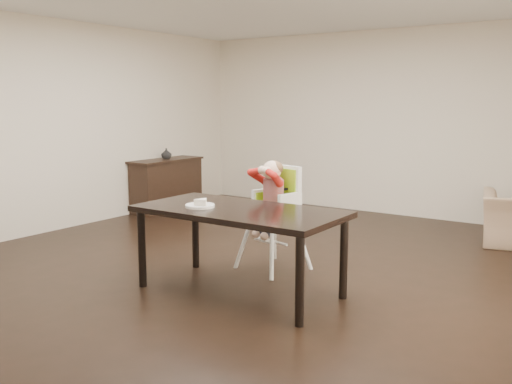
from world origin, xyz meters
TOP-DOWN VIEW (x-y plane):
  - ground at (0.00, 0.00)m, footprint 7.00×7.00m
  - room_walls at (0.00, 0.00)m, footprint 6.02×7.02m
  - dining_table at (0.42, -0.63)m, footprint 1.80×0.90m
  - high_chair at (0.28, 0.16)m, footprint 0.56×0.56m
  - plate at (0.11, -0.77)m, footprint 0.32×0.32m
  - sideboard at (-2.78, 1.85)m, footprint 0.44×1.26m
  - vase at (-2.78, 1.86)m, footprint 0.18×0.19m

SIDE VIEW (x-z plane):
  - ground at x=0.00m, z-range 0.00..0.00m
  - sideboard at x=-2.78m, z-range 0.00..0.79m
  - dining_table at x=0.42m, z-range 0.30..1.05m
  - high_chair at x=0.28m, z-range 0.22..1.32m
  - plate at x=0.11m, z-range 0.74..0.81m
  - vase at x=-2.78m, z-range 0.79..0.95m
  - room_walls at x=0.00m, z-range 0.50..3.21m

